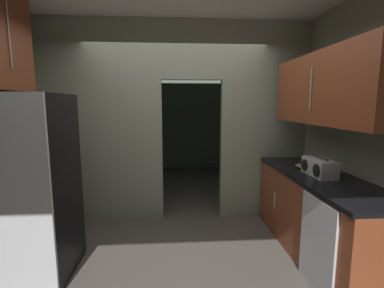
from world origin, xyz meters
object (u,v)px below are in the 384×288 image
object	(u,v)px
boombox	(319,167)
dishwasher	(317,246)
refrigerator	(25,188)
book_stack	(304,166)

from	to	relation	value
boombox	dishwasher	bearing A→B (deg)	-117.49
refrigerator	dishwasher	bearing A→B (deg)	-8.81
refrigerator	boombox	xyz separation A→B (m)	(2.99, 0.15, 0.12)
refrigerator	boombox	size ratio (longest dim) A/B	4.18
refrigerator	dishwasher	distance (m)	2.76
dishwasher	book_stack	bearing A→B (deg)	71.92
refrigerator	book_stack	distance (m)	3.02
dishwasher	book_stack	world-z (taller)	book_stack
dishwasher	refrigerator	bearing A→B (deg)	171.19
refrigerator	book_stack	bearing A→B (deg)	9.00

